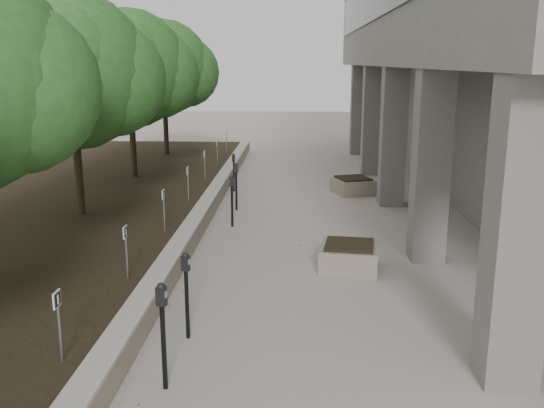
% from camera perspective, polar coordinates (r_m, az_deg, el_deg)
% --- Properties ---
extents(retaining_wall, '(0.39, 26.00, 0.50)m').
position_cam_1_polar(retaining_wall, '(15.93, -6.47, -0.66)').
color(retaining_wall, gray).
rests_on(retaining_wall, ground).
extents(planting_bed, '(7.00, 26.00, 0.40)m').
position_cam_1_polar(planting_bed, '(16.90, -18.87, -0.66)').
color(planting_bed, black).
rests_on(planting_bed, ground).
extents(crabapple_tree_3, '(4.60, 4.00, 5.44)m').
position_cam_1_polar(crabapple_tree_3, '(15.29, -18.58, 9.05)').
color(crabapple_tree_3, '#255D23').
rests_on(crabapple_tree_3, planting_bed).
extents(crabapple_tree_4, '(4.60, 4.00, 5.44)m').
position_cam_1_polar(crabapple_tree_4, '(20.03, -13.49, 10.27)').
color(crabapple_tree_4, '#255D23').
rests_on(crabapple_tree_4, planting_bed).
extents(crabapple_tree_5, '(4.60, 4.00, 5.44)m').
position_cam_1_polar(crabapple_tree_5, '(24.88, -10.34, 10.98)').
color(crabapple_tree_5, '#255D23').
rests_on(crabapple_tree_5, planting_bed).
extents(parking_sign_2, '(0.04, 0.22, 0.96)m').
position_cam_1_polar(parking_sign_2, '(8.07, -19.81, -11.07)').
color(parking_sign_2, black).
rests_on(parking_sign_2, planting_bed).
extents(parking_sign_3, '(0.04, 0.22, 0.96)m').
position_cam_1_polar(parking_sign_3, '(10.71, -13.85, -4.55)').
color(parking_sign_3, black).
rests_on(parking_sign_3, planting_bed).
extents(parking_sign_4, '(0.04, 0.22, 0.96)m').
position_cam_1_polar(parking_sign_4, '(13.50, -10.36, -0.63)').
color(parking_sign_4, black).
rests_on(parking_sign_4, planting_bed).
extents(parking_sign_5, '(0.04, 0.22, 0.96)m').
position_cam_1_polar(parking_sign_5, '(16.36, -8.08, 1.93)').
color(parking_sign_5, black).
rests_on(parking_sign_5, planting_bed).
extents(parking_sign_6, '(0.04, 0.22, 0.96)m').
position_cam_1_polar(parking_sign_6, '(19.27, -6.48, 3.72)').
color(parking_sign_6, black).
rests_on(parking_sign_6, planting_bed).
extents(parking_sign_7, '(0.04, 0.22, 0.96)m').
position_cam_1_polar(parking_sign_7, '(22.20, -5.30, 5.04)').
color(parking_sign_7, black).
rests_on(parking_sign_7, planting_bed).
extents(parking_sign_8, '(0.04, 0.22, 0.96)m').
position_cam_1_polar(parking_sign_8, '(25.15, -4.39, 6.05)').
color(parking_sign_8, black).
rests_on(parking_sign_8, planting_bed).
extents(parking_meter_1, '(0.16, 0.13, 1.46)m').
position_cam_1_polar(parking_meter_1, '(7.82, -10.43, -12.44)').
color(parking_meter_1, black).
rests_on(parking_meter_1, ground).
extents(parking_meter_2, '(0.16, 0.13, 1.38)m').
position_cam_1_polar(parking_meter_2, '(9.12, -8.21, -8.74)').
color(parking_meter_2, black).
rests_on(parking_meter_2, ground).
extents(parking_meter_3, '(0.16, 0.13, 1.34)m').
position_cam_1_polar(parking_meter_3, '(15.12, -3.87, 0.27)').
color(parking_meter_3, black).
rests_on(parking_meter_3, ground).
extents(parking_meter_4, '(0.14, 0.10, 1.37)m').
position_cam_1_polar(parking_meter_4, '(16.83, -3.46, 1.70)').
color(parking_meter_4, black).
rests_on(parking_meter_4, ground).
extents(parking_meter_5, '(0.13, 0.09, 1.26)m').
position_cam_1_polar(parking_meter_5, '(19.30, -3.70, 3.04)').
color(parking_meter_5, black).
rests_on(parking_meter_5, ground).
extents(planter_front, '(1.30, 1.30, 0.54)m').
position_cam_1_polar(planter_front, '(12.22, 7.43, -4.99)').
color(planter_front, gray).
rests_on(planter_front, ground).
extents(planter_back, '(1.44, 1.44, 0.53)m').
position_cam_1_polar(planter_back, '(19.21, 7.80, 1.79)').
color(planter_back, gray).
rests_on(planter_back, ground).
extents(berry_scatter, '(3.30, 14.10, 0.02)m').
position_cam_1_polar(berry_scatter, '(12.01, -1.17, -6.52)').
color(berry_scatter, maroon).
rests_on(berry_scatter, ground).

